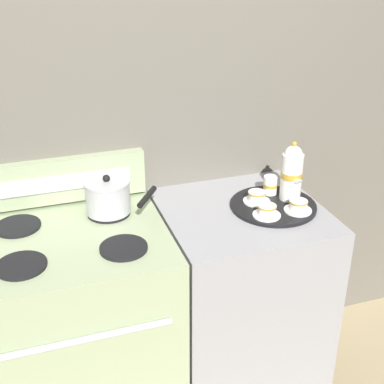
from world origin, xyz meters
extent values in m
cube|color=#666056|center=(0.00, 0.33, 1.10)|extent=(6.00, 0.05, 2.20)
cube|color=#9EAD84|center=(-0.32, 0.00, 0.45)|extent=(0.71, 0.60, 0.90)
cylinder|color=silver|center=(-0.32, -0.32, 0.70)|extent=(0.56, 0.02, 0.02)
cylinder|color=black|center=(-0.49, 0.14, 0.90)|extent=(0.17, 0.17, 0.01)
cylinder|color=black|center=(-0.15, 0.14, 0.90)|extent=(0.17, 0.17, 0.01)
cylinder|color=black|center=(-0.49, -0.14, 0.90)|extent=(0.17, 0.17, 0.01)
cylinder|color=black|center=(-0.15, -0.14, 0.90)|extent=(0.17, 0.17, 0.01)
cube|color=#9EAD84|center=(-0.32, 0.28, 1.00)|extent=(0.69, 0.05, 0.18)
cube|color=#B7B7BC|center=(-0.32, 0.25, 1.00)|extent=(0.56, 0.01, 0.06)
cube|color=#939399|center=(0.36, 0.00, 0.45)|extent=(0.62, 0.60, 0.90)
cylinder|color=#B7B7BC|center=(-0.15, 0.14, 0.97)|extent=(0.17, 0.17, 0.12)
cylinder|color=#B7B7BC|center=(-0.15, 0.14, 1.03)|extent=(0.18, 0.18, 0.01)
sphere|color=black|center=(-0.15, 0.14, 1.05)|extent=(0.03, 0.03, 0.03)
cylinder|color=black|center=(-0.02, 0.04, 0.99)|extent=(0.10, 0.14, 0.02)
cylinder|color=black|center=(0.48, -0.02, 0.90)|extent=(0.34, 0.34, 0.01)
cylinder|color=white|center=(0.56, 0.01, 1.01)|extent=(0.08, 0.08, 0.19)
cylinder|color=gold|center=(0.56, 0.01, 1.02)|extent=(0.09, 0.09, 0.03)
sphere|color=white|center=(0.56, 0.01, 1.10)|extent=(0.07, 0.07, 0.07)
sphere|color=gold|center=(0.56, 0.01, 1.15)|extent=(0.02, 0.02, 0.02)
cone|color=white|center=(0.56, -0.06, 1.02)|extent=(0.03, 0.06, 0.05)
cylinder|color=white|center=(0.42, 0.02, 0.91)|extent=(0.11, 0.11, 0.01)
cylinder|color=white|center=(0.42, 0.02, 0.94)|extent=(0.07, 0.07, 0.04)
cylinder|color=gold|center=(0.42, 0.02, 0.95)|extent=(0.07, 0.07, 0.01)
cylinder|color=white|center=(0.54, -0.10, 0.91)|extent=(0.11, 0.11, 0.01)
cylinder|color=white|center=(0.54, -0.10, 0.94)|extent=(0.07, 0.07, 0.04)
cylinder|color=gold|center=(0.54, -0.10, 0.95)|extent=(0.07, 0.07, 0.01)
cylinder|color=white|center=(0.41, -0.10, 0.91)|extent=(0.11, 0.11, 0.01)
cylinder|color=white|center=(0.41, -0.10, 0.94)|extent=(0.07, 0.07, 0.04)
cylinder|color=gold|center=(0.41, -0.10, 0.95)|extent=(0.07, 0.07, 0.01)
cylinder|color=white|center=(0.51, 0.07, 0.95)|extent=(0.06, 0.06, 0.08)
cylinder|color=gold|center=(0.51, 0.07, 0.95)|extent=(0.06, 0.06, 0.01)
camera|label=1|loc=(-0.42, -1.69, 1.89)|focal=50.00mm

